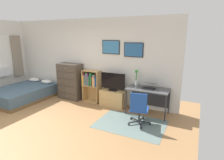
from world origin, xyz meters
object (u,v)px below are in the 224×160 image
(dresser, at_px, (70,81))
(bamboo_vase, at_px, (136,78))
(bed, at_px, (24,93))
(computer_mouse, at_px, (157,90))
(office_chair, at_px, (139,108))
(laptop, at_px, (149,86))
(wine_glass, at_px, (136,83))
(tv_stand, at_px, (113,98))
(desk, at_px, (149,92))
(television, at_px, (113,82))
(bookshelf, at_px, (91,83))

(dresser, height_order, bamboo_vase, dresser)
(bed, distance_m, computer_mouse, 4.54)
(office_chair, relative_size, computer_mouse, 8.27)
(laptop, distance_m, computer_mouse, 0.30)
(bamboo_vase, xyz_separation_m, wine_glass, (0.08, -0.27, -0.09))
(tv_stand, bearing_deg, bamboo_vase, 8.43)
(dresser, bearing_deg, wine_glass, -3.45)
(office_chair, bearing_deg, wine_glass, 105.45)
(dresser, height_order, tv_stand, dresser)
(bed, height_order, tv_stand, bed)
(bed, relative_size, computer_mouse, 19.81)
(dresser, relative_size, desk, 1.07)
(desk, height_order, bamboo_vase, bamboo_vase)
(bed, relative_size, bamboo_vase, 4.56)
(bed, bearing_deg, laptop, 11.46)
(dresser, distance_m, laptop, 2.80)
(desk, relative_size, bamboo_vase, 2.56)
(television, bearing_deg, dresser, 179.75)
(bed, xyz_separation_m, laptop, (4.21, 0.77, 0.58))
(wine_glass, bearing_deg, tv_stand, 168.33)
(laptop, xyz_separation_m, bamboo_vase, (-0.44, 0.15, 0.16))
(office_chair, bearing_deg, bookshelf, 144.69)
(bed, relative_size, desk, 1.78)
(bed, bearing_deg, computer_mouse, 9.01)
(desk, height_order, computer_mouse, computer_mouse)
(dresser, height_order, wine_glass, dresser)
(wine_glass, bearing_deg, bamboo_vase, 106.29)
(television, bearing_deg, wine_glass, -10.09)
(tv_stand, bearing_deg, desk, -1.42)
(bookshelf, bearing_deg, tv_stand, -2.95)
(bookshelf, distance_m, laptop, 1.98)
(tv_stand, relative_size, desk, 0.68)
(television, height_order, desk, television)
(dresser, bearing_deg, bed, -150.51)
(office_chair, bearing_deg, tv_stand, 131.96)
(tv_stand, xyz_separation_m, bamboo_vase, (0.71, 0.10, 0.71))
(bed, distance_m, wine_glass, 3.95)
(bookshelf, relative_size, bamboo_vase, 2.34)
(computer_mouse, bearing_deg, bed, -172.13)
(dresser, relative_size, laptop, 2.98)
(television, bearing_deg, tv_stand, 90.00)
(dresser, xyz_separation_m, computer_mouse, (3.05, -0.18, 0.14))
(dresser, distance_m, desk, 2.78)
(dresser, distance_m, bamboo_vase, 2.38)
(computer_mouse, bearing_deg, office_chair, -112.02)
(bed, bearing_deg, dresser, 30.64)
(bookshelf, height_order, tv_stand, bookshelf)
(office_chair, bearing_deg, dresser, 152.67)
(bed, height_order, bookshelf, bookshelf)
(office_chair, xyz_separation_m, laptop, (0.02, 0.83, 0.35))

